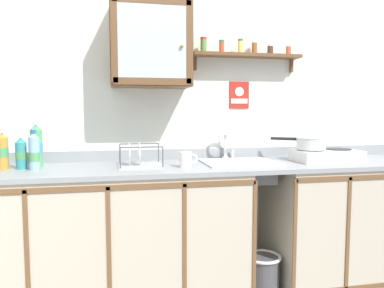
{
  "coord_description": "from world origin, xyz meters",
  "views": [
    {
      "loc": [
        -0.66,
        -2.24,
        1.34
      ],
      "look_at": [
        -0.13,
        0.38,
        1.09
      ],
      "focal_mm": 35.04,
      "sensor_mm": 36.0,
      "label": 1
    }
  ],
  "objects_px": {
    "mug": "(186,160)",
    "sink": "(238,167)",
    "hot_plate_stove": "(326,155)",
    "bottle_soda_green_2": "(36,146)",
    "bottle_water_blue_1": "(34,152)",
    "wall_cabinet": "(150,45)",
    "warning_sign": "(239,95)",
    "saucepan": "(310,143)",
    "dish_rack": "(139,162)",
    "bottle_juice_amber_0": "(2,151)",
    "bottle_detergent_teal_3": "(21,154)",
    "trash_bin": "(263,278)"
  },
  "relations": [
    {
      "from": "bottle_detergent_teal_3",
      "to": "wall_cabinet",
      "type": "distance_m",
      "value": 1.11
    },
    {
      "from": "bottle_detergent_teal_3",
      "to": "trash_bin",
      "type": "height_order",
      "value": "bottle_detergent_teal_3"
    },
    {
      "from": "bottle_detergent_teal_3",
      "to": "dish_rack",
      "type": "relative_size",
      "value": 0.75
    },
    {
      "from": "wall_cabinet",
      "to": "warning_sign",
      "type": "xyz_separation_m",
      "value": [
        0.7,
        0.16,
        -0.33
      ]
    },
    {
      "from": "mug",
      "to": "wall_cabinet",
      "type": "distance_m",
      "value": 0.83
    },
    {
      "from": "saucepan",
      "to": "dish_rack",
      "type": "relative_size",
      "value": 1.21
    },
    {
      "from": "sink",
      "to": "trash_bin",
      "type": "xyz_separation_m",
      "value": [
        0.14,
        -0.17,
        -0.76
      ]
    },
    {
      "from": "bottle_water_blue_1",
      "to": "mug",
      "type": "height_order",
      "value": "bottle_water_blue_1"
    },
    {
      "from": "saucepan",
      "to": "trash_bin",
      "type": "height_order",
      "value": "saucepan"
    },
    {
      "from": "bottle_water_blue_1",
      "to": "warning_sign",
      "type": "height_order",
      "value": "warning_sign"
    },
    {
      "from": "bottle_detergent_teal_3",
      "to": "trash_bin",
      "type": "xyz_separation_m",
      "value": [
        1.58,
        -0.18,
        -0.88
      ]
    },
    {
      "from": "bottle_detergent_teal_3",
      "to": "dish_rack",
      "type": "height_order",
      "value": "bottle_detergent_teal_3"
    },
    {
      "from": "bottle_soda_green_2",
      "to": "trash_bin",
      "type": "relative_size",
      "value": 0.9
    },
    {
      "from": "saucepan",
      "to": "bottle_soda_green_2",
      "type": "height_order",
      "value": "bottle_soda_green_2"
    },
    {
      "from": "bottle_soda_green_2",
      "to": "dish_rack",
      "type": "height_order",
      "value": "bottle_soda_green_2"
    },
    {
      "from": "bottle_detergent_teal_3",
      "to": "trash_bin",
      "type": "bearing_deg",
      "value": -6.5
    },
    {
      "from": "saucepan",
      "to": "bottle_detergent_teal_3",
      "type": "xyz_separation_m",
      "value": [
        -2.0,
        0.03,
        -0.04
      ]
    },
    {
      "from": "warning_sign",
      "to": "dish_rack",
      "type": "bearing_deg",
      "value": -158.73
    },
    {
      "from": "hot_plate_stove",
      "to": "sink",
      "type": "bearing_deg",
      "value": 176.31
    },
    {
      "from": "hot_plate_stove",
      "to": "bottle_soda_green_2",
      "type": "relative_size",
      "value": 1.55
    },
    {
      "from": "bottle_water_blue_1",
      "to": "bottle_detergent_teal_3",
      "type": "height_order",
      "value": "bottle_water_blue_1"
    },
    {
      "from": "mug",
      "to": "warning_sign",
      "type": "distance_m",
      "value": 0.77
    },
    {
      "from": "mug",
      "to": "sink",
      "type": "bearing_deg",
      "value": 18.02
    },
    {
      "from": "bottle_juice_amber_0",
      "to": "bottle_soda_green_2",
      "type": "distance_m",
      "value": 0.2
    },
    {
      "from": "bottle_soda_green_2",
      "to": "bottle_water_blue_1",
      "type": "bearing_deg",
      "value": -84.83
    },
    {
      "from": "trash_bin",
      "to": "sink",
      "type": "bearing_deg",
      "value": 128.36
    },
    {
      "from": "bottle_juice_amber_0",
      "to": "trash_bin",
      "type": "xyz_separation_m",
      "value": [
        1.69,
        -0.18,
        -0.9
      ]
    },
    {
      "from": "bottle_water_blue_1",
      "to": "bottle_soda_green_2",
      "type": "height_order",
      "value": "bottle_soda_green_2"
    },
    {
      "from": "warning_sign",
      "to": "saucepan",
      "type": "bearing_deg",
      "value": -32.24
    },
    {
      "from": "sink",
      "to": "mug",
      "type": "bearing_deg",
      "value": -161.98
    },
    {
      "from": "warning_sign",
      "to": "bottle_soda_green_2",
      "type": "bearing_deg",
      "value": -172.64
    },
    {
      "from": "bottle_water_blue_1",
      "to": "bottle_soda_green_2",
      "type": "bearing_deg",
      "value": 95.17
    },
    {
      "from": "dish_rack",
      "to": "wall_cabinet",
      "type": "relative_size",
      "value": 0.5
    },
    {
      "from": "saucepan",
      "to": "mug",
      "type": "bearing_deg",
      "value": -173.38
    },
    {
      "from": "bottle_detergent_teal_3",
      "to": "sink",
      "type": "bearing_deg",
      "value": -0.28
    },
    {
      "from": "bottle_soda_green_2",
      "to": "hot_plate_stove",
      "type": "bearing_deg",
      "value": -3.47
    },
    {
      "from": "sink",
      "to": "bottle_water_blue_1",
      "type": "relative_size",
      "value": 1.99
    },
    {
      "from": "bottle_soda_green_2",
      "to": "warning_sign",
      "type": "height_order",
      "value": "warning_sign"
    },
    {
      "from": "bottle_soda_green_2",
      "to": "wall_cabinet",
      "type": "height_order",
      "value": "wall_cabinet"
    },
    {
      "from": "dish_rack",
      "to": "trash_bin",
      "type": "distance_m",
      "value": 1.17
    },
    {
      "from": "saucepan",
      "to": "bottle_soda_green_2",
      "type": "bearing_deg",
      "value": 177.04
    },
    {
      "from": "hot_plate_stove",
      "to": "bottle_water_blue_1",
      "type": "relative_size",
      "value": 1.84
    },
    {
      "from": "saucepan",
      "to": "bottle_water_blue_1",
      "type": "relative_size",
      "value": 1.39
    },
    {
      "from": "wall_cabinet",
      "to": "bottle_juice_amber_0",
      "type": "bearing_deg",
      "value": -173.54
    },
    {
      "from": "mug",
      "to": "trash_bin",
      "type": "xyz_separation_m",
      "value": [
        0.53,
        -0.04,
        -0.84
      ]
    },
    {
      "from": "sink",
      "to": "mug",
      "type": "distance_m",
      "value": 0.43
    },
    {
      "from": "bottle_water_blue_1",
      "to": "mug",
      "type": "bearing_deg",
      "value": -4.71
    },
    {
      "from": "hot_plate_stove",
      "to": "bottle_juice_amber_0",
      "type": "xyz_separation_m",
      "value": [
        -2.22,
        0.05,
        0.07
      ]
    },
    {
      "from": "bottle_water_blue_1",
      "to": "mug",
      "type": "xyz_separation_m",
      "value": [
        0.95,
        -0.08,
        -0.06
      ]
    },
    {
      "from": "hot_plate_stove",
      "to": "mug",
      "type": "bearing_deg",
      "value": -175.37
    }
  ]
}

